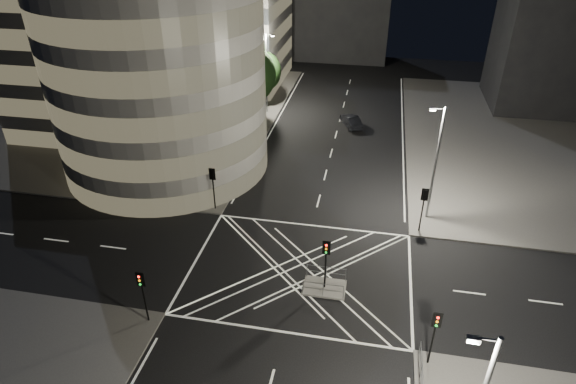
% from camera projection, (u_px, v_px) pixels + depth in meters
% --- Properties ---
extents(ground, '(120.00, 120.00, 0.00)m').
position_uv_depth(ground, '(300.00, 271.00, 35.54)').
color(ground, black).
rests_on(ground, ground).
extents(sidewalk_far_left, '(42.00, 42.00, 0.15)m').
position_uv_depth(sidewalk_far_left, '(117.00, 111.00, 62.97)').
color(sidewalk_far_left, '#595654').
rests_on(sidewalk_far_left, ground).
extents(central_island, '(3.00, 2.00, 0.15)m').
position_uv_depth(central_island, '(324.00, 288.00, 33.91)').
color(central_island, slate).
rests_on(central_island, ground).
extents(office_tower_curved, '(30.00, 29.00, 27.20)m').
position_uv_depth(office_tower_curved, '(130.00, 28.00, 48.19)').
color(office_tower_curved, gray).
rests_on(office_tower_curved, sidewalk_far_left).
extents(office_block_rear, '(24.00, 16.00, 22.00)m').
position_uv_depth(office_block_rear, '(199.00, 3.00, 68.75)').
color(office_block_rear, gray).
rests_on(office_block_rear, sidewalk_far_left).
extents(building_right_far, '(14.00, 12.00, 15.00)m').
position_uv_depth(building_right_far, '(556.00, 48.00, 61.01)').
color(building_right_far, black).
rests_on(building_right_far, sidewalk_far_right).
extents(building_far_end, '(18.00, 8.00, 18.00)m').
position_uv_depth(building_far_end, '(336.00, 4.00, 80.38)').
color(building_far_end, black).
rests_on(building_far_end, ground).
extents(tree_a, '(4.14, 4.14, 7.09)m').
position_uv_depth(tree_a, '(201.00, 148.00, 42.33)').
color(tree_a, black).
rests_on(tree_a, sidewalk_far_left).
extents(tree_b, '(4.45, 4.45, 7.14)m').
position_uv_depth(tree_b, '(222.00, 123.00, 47.45)').
color(tree_b, black).
rests_on(tree_b, sidewalk_far_left).
extents(tree_c, '(4.12, 4.12, 7.32)m').
position_uv_depth(tree_c, '(238.00, 99.00, 52.31)').
color(tree_c, black).
rests_on(tree_c, sidewalk_far_left).
extents(tree_d, '(5.69, 5.69, 9.08)m').
position_uv_depth(tree_d, '(252.00, 75.00, 56.92)').
color(tree_d, black).
rests_on(tree_d, sidewalk_far_left).
extents(tree_e, '(4.47, 4.47, 7.00)m').
position_uv_depth(tree_e, '(264.00, 71.00, 62.68)').
color(tree_e, black).
rests_on(tree_e, sidewalk_far_left).
extents(traffic_signal_fl, '(0.55, 0.22, 4.00)m').
position_uv_depth(traffic_signal_fl, '(213.00, 181.00, 41.20)').
color(traffic_signal_fl, black).
rests_on(traffic_signal_fl, sidewalk_far_left).
extents(traffic_signal_nl, '(0.55, 0.22, 4.00)m').
position_uv_depth(traffic_signal_nl, '(142.00, 288.00, 29.75)').
color(traffic_signal_nl, black).
rests_on(traffic_signal_nl, sidewalk_near_left).
extents(traffic_signal_fr, '(0.55, 0.22, 4.00)m').
position_uv_depth(traffic_signal_fr, '(424.00, 202.00, 38.32)').
color(traffic_signal_fr, black).
rests_on(traffic_signal_fr, sidewalk_far_right).
extents(traffic_signal_nr, '(0.55, 0.22, 4.00)m').
position_uv_depth(traffic_signal_nr, '(435.00, 329.00, 26.87)').
color(traffic_signal_nr, black).
rests_on(traffic_signal_nr, sidewalk_near_right).
extents(traffic_signal_island, '(0.55, 0.22, 4.00)m').
position_uv_depth(traffic_signal_island, '(326.00, 256.00, 32.45)').
color(traffic_signal_island, black).
rests_on(traffic_signal_island, central_island).
extents(street_lamp_left_near, '(1.25, 0.25, 10.00)m').
position_uv_depth(street_lamp_left_near, '(222.00, 128.00, 44.33)').
color(street_lamp_left_near, slate).
rests_on(street_lamp_left_near, sidewalk_far_left).
extents(street_lamp_left_far, '(1.25, 0.25, 10.00)m').
position_uv_depth(street_lamp_left_far, '(267.00, 71.00, 59.48)').
color(street_lamp_left_far, slate).
rests_on(street_lamp_left_far, sidewalk_far_left).
extents(street_lamp_right_far, '(1.25, 0.25, 10.00)m').
position_uv_depth(street_lamp_right_far, '(435.00, 161.00, 38.72)').
color(street_lamp_right_far, slate).
rests_on(street_lamp_right_far, sidewalk_far_right).
extents(railing_island_south, '(2.80, 0.06, 1.10)m').
position_uv_depth(railing_island_south, '(323.00, 290.00, 32.83)').
color(railing_island_south, slate).
rests_on(railing_island_south, central_island).
extents(railing_island_north, '(2.80, 0.06, 1.10)m').
position_uv_depth(railing_island_north, '(326.00, 273.00, 34.34)').
color(railing_island_north, slate).
rests_on(railing_island_north, central_island).
extents(sedan, '(3.10, 4.53, 1.42)m').
position_uv_depth(sedan, '(351.00, 121.00, 58.30)').
color(sedan, black).
rests_on(sedan, ground).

